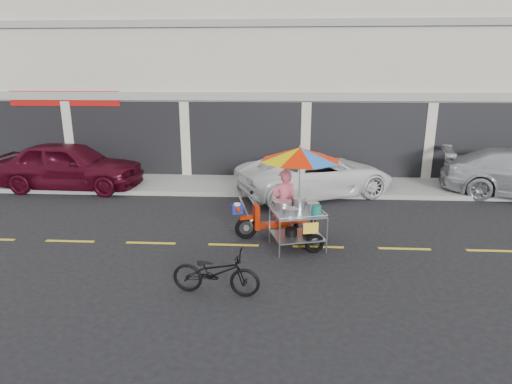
# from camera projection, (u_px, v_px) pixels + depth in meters

# --- Properties ---
(ground) EXTENTS (90.00, 90.00, 0.00)m
(ground) POSITION_uv_depth(u_px,v_px,m) (318.00, 247.00, 10.05)
(ground) COLOR black
(sidewalk) EXTENTS (45.00, 3.00, 0.15)m
(sidewalk) POSITION_uv_depth(u_px,v_px,m) (306.00, 184.00, 15.31)
(sidewalk) COLOR gray
(sidewalk) RESTS_ON ground
(shophouse_block) EXTENTS (36.00, 8.11, 10.40)m
(shophouse_block) POSITION_uv_depth(u_px,v_px,m) (366.00, 65.00, 18.91)
(shophouse_block) COLOR beige
(shophouse_block) RESTS_ON ground
(centerline) EXTENTS (42.00, 0.10, 0.01)m
(centerline) POSITION_uv_depth(u_px,v_px,m) (318.00, 247.00, 10.05)
(centerline) COLOR gold
(centerline) RESTS_ON ground
(maroon_sedan) EXTENTS (5.00, 2.17, 1.68)m
(maroon_sedan) POSITION_uv_depth(u_px,v_px,m) (70.00, 165.00, 14.79)
(maroon_sedan) COLOR #3F0716
(maroon_sedan) RESTS_ON ground
(white_pickup) EXTENTS (5.71, 4.31, 1.44)m
(white_pickup) POSITION_uv_depth(u_px,v_px,m) (316.00, 174.00, 14.07)
(white_pickup) COLOR white
(white_pickup) RESTS_ON ground
(near_bicycle) EXTENTS (1.70, 0.76, 0.87)m
(near_bicycle) POSITION_uv_depth(u_px,v_px,m) (216.00, 272.00, 7.83)
(near_bicycle) COLOR black
(near_bicycle) RESTS_ON ground
(food_vendor_rig) EXTENTS (2.75, 2.27, 2.41)m
(food_vendor_rig) POSITION_uv_depth(u_px,v_px,m) (293.00, 182.00, 9.90)
(food_vendor_rig) COLOR black
(food_vendor_rig) RESTS_ON ground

